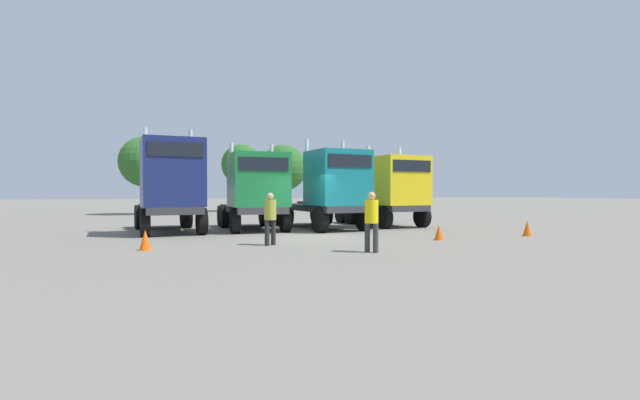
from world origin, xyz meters
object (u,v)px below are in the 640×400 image
(semi_truck_navy, at_px, (171,185))
(visitor_with_camera, at_px, (270,215))
(semi_truck_green, at_px, (255,190))
(traffic_cone_mid, at_px, (527,228))
(traffic_cone_near, at_px, (439,233))
(traffic_cone_far, at_px, (145,240))
(semi_truck_teal, at_px, (330,189))
(semi_truck_yellow, at_px, (391,190))
(visitor_in_hivis, at_px, (371,217))

(semi_truck_navy, height_order, visitor_with_camera, semi_truck_navy)
(semi_truck_navy, height_order, semi_truck_green, semi_truck_navy)
(visitor_with_camera, relative_size, traffic_cone_mid, 2.79)
(traffic_cone_near, relative_size, traffic_cone_mid, 0.89)
(semi_truck_green, xyz_separation_m, traffic_cone_far, (-4.53, -5.89, -1.53))
(semi_truck_teal, distance_m, traffic_cone_far, 9.68)
(semi_truck_teal, xyz_separation_m, semi_truck_yellow, (3.65, 0.93, -0.04))
(semi_truck_green, xyz_separation_m, traffic_cone_mid, (9.87, -5.96, -1.53))
(semi_truck_green, relative_size, semi_truck_teal, 0.88)
(semi_truck_navy, xyz_separation_m, semi_truck_teal, (7.09, -0.42, -0.17))
(traffic_cone_near, xyz_separation_m, traffic_cone_far, (-10.14, 0.32, 0.04))
(visitor_in_hivis, bearing_deg, traffic_cone_near, 176.66)
(semi_truck_yellow, height_order, traffic_cone_near, semi_truck_yellow)
(semi_truck_teal, bearing_deg, semi_truck_yellow, 97.92)
(traffic_cone_mid, bearing_deg, traffic_cone_far, 179.68)
(semi_truck_teal, distance_m, semi_truck_yellow, 3.77)
(visitor_in_hivis, xyz_separation_m, traffic_cone_mid, (8.08, 2.58, -0.72))
(visitor_with_camera, bearing_deg, traffic_cone_mid, 59.72)
(visitor_with_camera, distance_m, traffic_cone_far, 3.96)
(traffic_cone_far, bearing_deg, visitor_with_camera, 0.88)
(semi_truck_green, relative_size, traffic_cone_mid, 9.25)
(semi_truck_green, distance_m, visitor_with_camera, 5.92)
(semi_truck_yellow, bearing_deg, semi_truck_navy, -92.33)
(semi_truck_yellow, height_order, visitor_with_camera, semi_truck_yellow)
(semi_truck_green, distance_m, traffic_cone_mid, 11.63)
(semi_truck_navy, xyz_separation_m, semi_truck_green, (3.68, 0.15, -0.21))
(semi_truck_green, xyz_separation_m, visitor_in_hivis, (1.79, -8.55, -0.81))
(semi_truck_navy, bearing_deg, semi_truck_yellow, 87.60)
(visitor_in_hivis, height_order, traffic_cone_far, visitor_in_hivis)
(semi_truck_navy, relative_size, semi_truck_yellow, 1.08)
(semi_truck_navy, relative_size, traffic_cone_mid, 10.52)
(traffic_cone_far, bearing_deg, traffic_cone_near, -1.78)
(visitor_with_camera, relative_size, traffic_cone_far, 2.78)
(semi_truck_green, distance_m, traffic_cone_near, 8.51)
(semi_truck_teal, relative_size, traffic_cone_near, 11.85)
(traffic_cone_near, bearing_deg, semi_truck_green, 132.14)
(semi_truck_teal, distance_m, traffic_cone_near, 6.26)
(semi_truck_navy, bearing_deg, traffic_cone_near, 51.78)
(semi_truck_navy, xyz_separation_m, traffic_cone_near, (9.29, -6.05, -1.78))
(semi_truck_navy, distance_m, semi_truck_yellow, 10.76)
(traffic_cone_near, height_order, traffic_cone_far, traffic_cone_far)
(semi_truck_green, xyz_separation_m, visitor_with_camera, (-0.63, -5.83, -0.83))
(semi_truck_teal, xyz_separation_m, traffic_cone_mid, (6.46, -5.40, -1.58))
(traffic_cone_far, bearing_deg, semi_truck_teal, 33.80)
(semi_truck_teal, distance_m, visitor_with_camera, 6.69)
(semi_truck_green, bearing_deg, semi_truck_yellow, 92.71)
(semi_truck_teal, distance_m, traffic_cone_mid, 8.56)
(semi_truck_navy, bearing_deg, visitor_with_camera, 23.08)
(semi_truck_teal, height_order, traffic_cone_near, semi_truck_teal)
(semi_truck_teal, xyz_separation_m, visitor_in_hivis, (-1.63, -7.98, -0.86))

